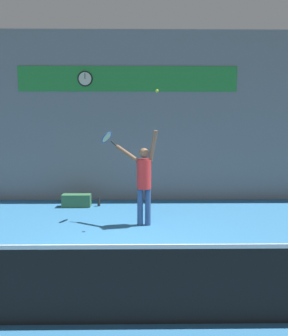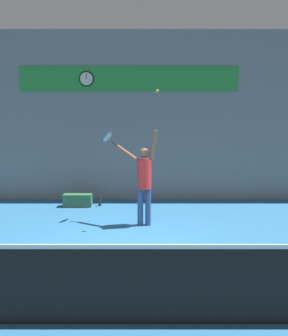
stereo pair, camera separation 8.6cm
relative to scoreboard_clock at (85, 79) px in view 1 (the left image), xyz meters
The scene contains 10 objects.
ground_plane 6.07m from the scoreboard_clock, 75.27° to the right, with size 18.00×18.00×0.00m, color teal.
back_wall 1.67m from the scoreboard_clock, ahead, with size 18.00×0.10×5.00m.
sponsor_banner 1.24m from the scoreboard_clock, ahead, with size 6.38×0.02×0.72m.
scoreboard_clock is the anchor object (origin of this frame).
court_net 7.11m from the scoreboard_clock, 78.80° to the right, with size 7.01×0.07×1.06m.
tennis_player 3.93m from the scoreboard_clock, 56.31° to the right, with size 0.99×0.60×2.16m.
tennis_racket 2.71m from the scoreboard_clock, 67.78° to the right, with size 0.43×0.38×0.35m.
tennis_ball 3.38m from the scoreboard_clock, 53.87° to the right, with size 0.07×0.07×0.07m.
water_bottle 3.60m from the scoreboard_clock, 60.03° to the right, with size 0.08×0.08×0.25m.
equipment_bag 3.53m from the scoreboard_clock, 102.96° to the right, with size 0.79×0.30×0.35m.
Camera 1 is at (0.35, -5.05, 2.28)m, focal length 35.00 mm.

